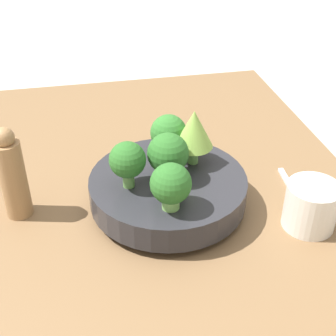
{
  "coord_description": "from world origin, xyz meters",
  "views": [
    {
      "loc": [
        -0.63,
        0.1,
        0.57
      ],
      "look_at": [
        0.01,
        -0.04,
        0.13
      ],
      "focal_mm": 50.0,
      "sensor_mm": 36.0,
      "label": 1
    }
  ],
  "objects_px": {
    "bowl": "(168,189)",
    "cup": "(311,206)",
    "pepper_mill": "(12,175)",
    "fork": "(296,197)"
  },
  "relations": [
    {
      "from": "cup",
      "to": "pepper_mill",
      "type": "bearing_deg",
      "value": 74.77
    },
    {
      "from": "bowl",
      "to": "cup",
      "type": "distance_m",
      "value": 0.24
    },
    {
      "from": "pepper_mill",
      "to": "bowl",
      "type": "bearing_deg",
      "value": -97.06
    },
    {
      "from": "cup",
      "to": "bowl",
      "type": "bearing_deg",
      "value": 66.01
    },
    {
      "from": "pepper_mill",
      "to": "fork",
      "type": "xyz_separation_m",
      "value": [
        -0.06,
        -0.49,
        -0.08
      ]
    },
    {
      "from": "bowl",
      "to": "pepper_mill",
      "type": "distance_m",
      "value": 0.26
    },
    {
      "from": "bowl",
      "to": "pepper_mill",
      "type": "bearing_deg",
      "value": 82.94
    },
    {
      "from": "bowl",
      "to": "cup",
      "type": "height_order",
      "value": "cup"
    },
    {
      "from": "fork",
      "to": "cup",
      "type": "bearing_deg",
      "value": 170.13
    },
    {
      "from": "bowl",
      "to": "pepper_mill",
      "type": "height_order",
      "value": "pepper_mill"
    }
  ]
}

